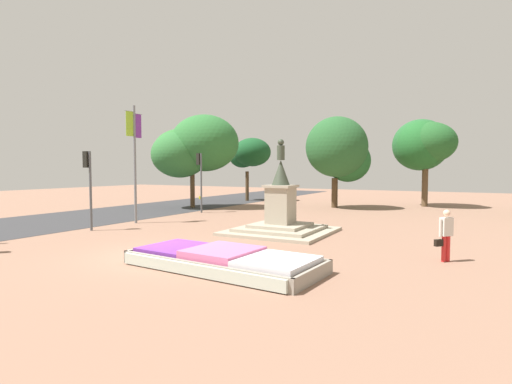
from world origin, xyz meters
The scene contains 11 objects.
ground_plane centered at (0.00, 0.00, 0.00)m, with size 95.99×95.99×0.00m, color #8C6651.
flower_planter centered at (2.99, -0.56, 0.25)m, with size 6.30×3.01×0.60m.
statue_monument centered at (1.67, 6.48, 0.79)m, with size 4.61×4.61×4.43m.
traffic_light_mid_block centered at (-6.91, 2.68, 2.71)m, with size 0.42×0.31×3.89m.
traffic_light_far_corner centered at (-6.96, 11.86, 2.81)m, with size 0.41×0.29×4.12m.
banner_pole centered at (-6.92, 5.75, 3.61)m, with size 0.23×1.10×6.53m.
pedestrian_with_handbag centered at (8.88, 3.63, 0.96)m, with size 0.55×0.58×1.70m.
park_tree_far_left centered at (6.12, 23.89, 4.99)m, with size 4.99×4.98×7.06m.
park_tree_far_right centered at (0.61, 19.64, 4.41)m, with size 4.75×5.05×7.03m.
park_tree_street_side centered at (-9.10, 22.69, 4.50)m, with size 4.26×3.67×5.98m.
park_tree_mid_canopy centered at (-9.59, 14.41, 4.64)m, with size 6.68×5.82×7.23m.
Camera 1 is at (9.55, -10.61, 3.01)m, focal length 28.00 mm.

